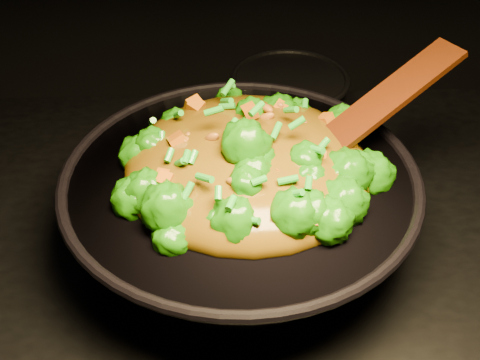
{
  "coord_description": "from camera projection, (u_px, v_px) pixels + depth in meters",
  "views": [
    {
      "loc": [
        -0.11,
        -0.57,
        1.51
      ],
      "look_at": [
        -0.09,
        0.04,
        1.01
      ],
      "focal_mm": 45.0,
      "sensor_mm": 36.0,
      "label": 1
    }
  ],
  "objects": [
    {
      "name": "back_pot",
      "position": [
        289.0,
        104.0,
        1.04
      ],
      "size": [
        0.25,
        0.25,
        0.11
      ],
      "primitive_type": "cylinder",
      "rotation": [
        0.0,
        0.0,
        0.4
      ],
      "color": "black",
      "rests_on": "stovetop"
    },
    {
      "name": "wok",
      "position": [
        240.0,
        212.0,
        0.81
      ],
      "size": [
        0.56,
        0.56,
        0.13
      ],
      "primitive_type": null,
      "rotation": [
        0.0,
        0.0,
        -0.28
      ],
      "color": "black",
      "rests_on": "stovetop"
    },
    {
      "name": "stir_fry",
      "position": [
        247.0,
        136.0,
        0.75
      ],
      "size": [
        0.36,
        0.36,
        0.11
      ],
      "primitive_type": null,
      "rotation": [
        0.0,
        0.0,
        -0.15
      ],
      "color": "#1E7008",
      "rests_on": "wok"
    },
    {
      "name": "spatula",
      "position": [
        361.0,
        118.0,
        0.78
      ],
      "size": [
        0.29,
        0.2,
        0.13
      ],
      "primitive_type": "cube",
      "rotation": [
        0.0,
        -0.38,
        0.52
      ],
      "color": "#321303",
      "rests_on": "wok"
    }
  ]
}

